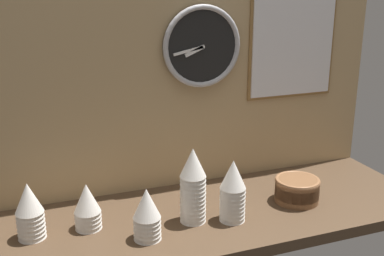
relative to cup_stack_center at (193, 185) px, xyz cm
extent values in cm
cube|color=#4C3826|center=(8.00, 5.05, -14.96)|extent=(160.00, 56.00, 4.00)
cube|color=tan|center=(8.00, 31.55, 39.54)|extent=(160.00, 3.00, 105.00)
cone|color=white|center=(0.00, 0.00, -8.07)|extent=(8.78, 8.78, 9.77)
cone|color=white|center=(0.00, 0.00, -6.60)|extent=(8.78, 8.78, 9.77)
cone|color=white|center=(0.00, 0.00, -5.14)|extent=(8.78, 8.78, 9.77)
cone|color=white|center=(0.00, 0.00, -3.67)|extent=(8.78, 8.78, 9.77)
cone|color=white|center=(0.00, 0.00, -2.20)|extent=(8.78, 8.78, 9.77)
cone|color=white|center=(0.00, 0.00, -0.73)|extent=(8.78, 8.78, 9.77)
cone|color=white|center=(0.00, 0.00, 0.73)|extent=(8.78, 8.78, 9.77)
cone|color=white|center=(0.00, 0.00, 2.20)|extent=(8.78, 8.78, 9.77)
cone|color=white|center=(0.00, 0.00, 3.67)|extent=(8.78, 8.78, 9.77)
cone|color=white|center=(0.00, 0.00, 5.14)|extent=(8.78, 8.78, 9.77)
cone|color=white|center=(0.00, 0.00, 6.60)|extent=(8.78, 8.78, 9.77)
cone|color=white|center=(0.00, 0.00, 8.07)|extent=(8.78, 8.78, 9.77)
cone|color=white|center=(-33.70, 7.42, -8.07)|extent=(8.78, 8.78, 9.77)
cone|color=white|center=(-33.70, 7.42, -6.60)|extent=(8.78, 8.78, 9.77)
cone|color=white|center=(-33.70, 7.42, -5.14)|extent=(8.78, 8.78, 9.77)
cone|color=white|center=(-33.70, 7.42, -3.67)|extent=(8.78, 8.78, 9.77)
cone|color=white|center=(-33.70, 7.42, -2.20)|extent=(8.78, 8.78, 9.77)
cone|color=white|center=(-51.31, 7.64, -8.07)|extent=(8.78, 8.78, 9.77)
cone|color=white|center=(-51.31, 7.64, -6.60)|extent=(8.78, 8.78, 9.77)
cone|color=white|center=(-51.31, 7.64, -5.14)|extent=(8.78, 8.78, 9.77)
cone|color=white|center=(-51.31, 7.64, -3.67)|extent=(8.78, 8.78, 9.77)
cone|color=white|center=(-51.31, 7.64, -2.20)|extent=(8.78, 8.78, 9.77)
cone|color=white|center=(-51.31, 7.64, -0.73)|extent=(8.78, 8.78, 9.77)
cone|color=white|center=(-51.31, 7.64, 0.73)|extent=(8.78, 8.78, 9.77)
cone|color=white|center=(-17.44, -5.82, -8.07)|extent=(8.78, 8.78, 9.77)
cone|color=white|center=(-17.44, -5.82, -6.60)|extent=(8.78, 8.78, 9.77)
cone|color=white|center=(-17.44, -5.82, -5.14)|extent=(8.78, 8.78, 9.77)
cone|color=white|center=(-17.44, -5.82, -3.67)|extent=(8.78, 8.78, 9.77)
cone|color=white|center=(-17.44, -5.82, -2.20)|extent=(8.78, 8.78, 9.77)
cone|color=white|center=(-17.44, -5.82, -0.73)|extent=(8.78, 8.78, 9.77)
cone|color=white|center=(12.61, -4.08, -8.07)|extent=(8.78, 8.78, 9.77)
cone|color=white|center=(12.61, -4.08, -6.60)|extent=(8.78, 8.78, 9.77)
cone|color=white|center=(12.61, -4.08, -5.14)|extent=(8.78, 8.78, 9.77)
cone|color=white|center=(12.61, -4.08, -3.67)|extent=(8.78, 8.78, 9.77)
cone|color=white|center=(12.61, -4.08, -2.20)|extent=(8.78, 8.78, 9.77)
cone|color=white|center=(12.61, -4.08, -0.73)|extent=(8.78, 8.78, 9.77)
cone|color=white|center=(12.61, -4.08, 0.73)|extent=(8.78, 8.78, 9.77)
cone|color=white|center=(12.61, -4.08, 2.20)|extent=(8.78, 8.78, 9.77)
cone|color=white|center=(12.61, -4.08, 3.67)|extent=(8.78, 8.78, 9.77)
cylinder|color=brown|center=(40.84, 0.60, -10.68)|extent=(16.00, 16.00, 4.55)
cylinder|color=brown|center=(40.84, 0.60, -8.61)|extent=(16.00, 16.00, 4.55)
cylinder|color=brown|center=(40.84, 0.60, -6.54)|extent=(16.00, 16.00, 4.55)
torus|color=#946542|center=(40.84, 0.60, -4.95)|extent=(16.36, 16.36, 1.64)
cylinder|color=black|center=(14.35, 28.95, 41.18)|extent=(29.59, 1.80, 29.59)
torus|color=#B2B2B7|center=(14.35, 28.14, 41.18)|extent=(30.38, 1.98, 30.38)
cube|color=white|center=(10.95, 27.65, 39.73)|extent=(7.33, 0.60, 4.11)
cube|color=white|center=(8.70, 27.65, 40.01)|extent=(11.49, 0.60, 3.25)
cylinder|color=white|center=(14.35, 27.65, 41.18)|extent=(1.48, 0.60, 1.48)
cube|color=olive|center=(53.53, 29.67, 43.57)|extent=(38.44, 0.60, 50.04)
cube|color=white|center=(53.53, 29.25, 43.57)|extent=(36.04, 1.20, 47.64)
camera|label=1|loc=(-51.51, -135.80, 65.77)|focal=45.00mm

